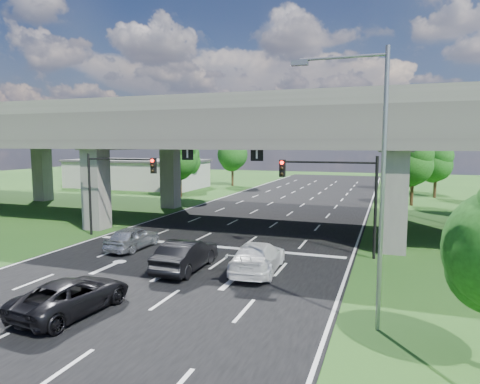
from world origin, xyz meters
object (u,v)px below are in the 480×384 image
Objects in this scene: streetlight_far at (385,152)px; car_dark at (186,255)px; streetlight_beyond at (386,150)px; signal_left at (114,179)px; car_silver at (132,238)px; car_trailing at (72,296)px; streetlight_near at (371,168)px; signal_right at (338,186)px; car_white at (258,257)px.

streetlight_far is 2.01× the size of car_dark.
signal_left is at bearing -116.43° from streetlight_beyond.
car_trailing is (3.58, -9.59, -0.04)m from car_silver.
signal_left is 0.60× the size of streetlight_beyond.
signal_right is at bearing 102.88° from streetlight_near.
streetlight_beyond reaches higher than signal_left.
car_silver is 0.80× the size of car_white.
car_trailing is (-11.06, -2.46, -5.12)m from streetlight_near.
streetlight_near is 12.43m from car_trailing.
signal_right is at bearing -96.47° from streetlight_far.
signal_right reaches higher than car_silver.
streetlight_far is 2.33× the size of car_silver.
streetlight_beyond reaches higher than car_trailing.
streetlight_far is (17.92, 20.06, 1.66)m from signal_left.
signal_right is at bearing -130.05° from car_white.
car_white is at bearing -125.94° from signal_right.
car_silver is at bearing -110.63° from streetlight_beyond.
signal_right is 6.79m from car_white.
car_silver is (-12.36, -2.81, -3.42)m from signal_right.
car_white is at bearing -119.14° from car_trailing.
signal_left is at bearing -25.50° from car_white.
signal_left is at bearing -40.41° from car_silver.
car_dark is at bearing 155.95° from streetlight_near.
streetlight_beyond is at bearing -102.10° from car_white.
streetlight_near reaches higher than car_silver.
streetlight_beyond reaches higher than car_white.
car_trailing is (-11.06, -48.46, -5.12)m from streetlight_beyond.
car_dark is 0.99× the size of car_trailing.
signal_right is at bearing -93.61° from streetlight_beyond.
car_white is at bearing -166.57° from car_dark.
signal_left is 10.80m from car_dark.
streetlight_beyond is (0.00, 46.00, 0.00)m from streetlight_near.
car_dark is 3.80m from car_white.
streetlight_beyond is (2.27, 36.06, 1.66)m from signal_right.
car_dark is at bearing -34.00° from signal_left.
streetlight_beyond reaches higher than car_silver.
streetlight_far is at bearing -111.42° from car_dark.
streetlight_near and streetlight_beyond have the same top height.
signal_left is 1.20× the size of car_trailing.
signal_right is at bearing 0.00° from signal_left.
signal_left reaches higher than car_dark.
streetlight_near is at bearing -29.02° from signal_left.
streetlight_beyond is at bearing 90.00° from streetlight_near.
car_trailing is (-5.32, -7.63, -0.09)m from car_white.
streetlight_beyond reaches higher than signal_right.
streetlight_near is 2.01× the size of car_dark.
signal_left is 5.52m from car_silver.
car_silver is 6.00m from car_dark.
streetlight_beyond is 2.00× the size of car_trailing.
car_silver is at bearing -167.18° from signal_right.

